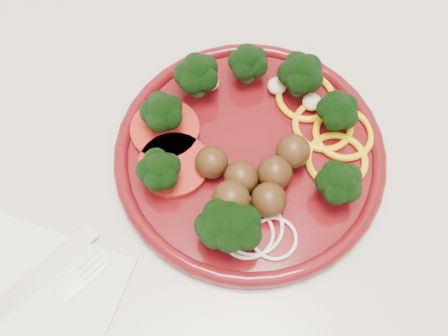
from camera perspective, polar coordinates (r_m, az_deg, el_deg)
name	(u,v)px	position (r m, az deg, el deg)	size (l,w,h in m)	color
counter	(117,329)	(0.97, -10.85, -15.79)	(2.40, 0.60, 0.90)	silver
plate	(249,150)	(0.53, 2.57, 1.85)	(0.26, 0.26, 0.06)	#4B090D
napkin	(6,320)	(0.52, -21.28, -14.22)	(0.17, 0.17, 0.00)	white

